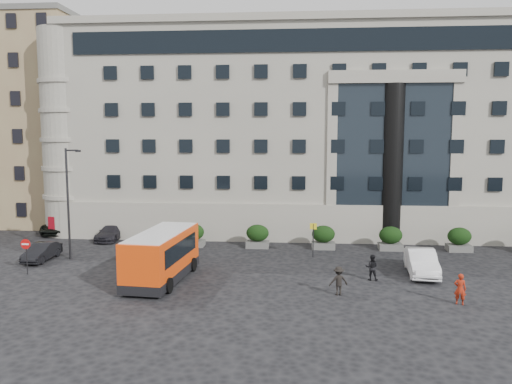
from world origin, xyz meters
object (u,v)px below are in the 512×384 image
hedge_a (193,235)px  street_lamp (69,199)px  pedestrian_b (372,267)px  hedge_d (391,238)px  no_entry_sign (26,249)px  white_taxi (421,262)px  minibus (162,254)px  hedge_b (258,236)px  pedestrian_a (460,289)px  red_truck (74,218)px  hedge_c (323,237)px  parked_car_b (42,252)px  parked_car_c (111,232)px  bus_stop_sign (313,234)px  parked_car_d (63,225)px  hedge_e (459,239)px  pedestrian_c (339,281)px

hedge_a → street_lamp: size_ratio=0.23×
pedestrian_b → hedge_d: bearing=-99.5°
hedge_a → no_entry_sign: size_ratio=0.79×
hedge_a → white_taxi: bearing=-22.7°
minibus → white_taxi: (16.27, 2.63, -0.87)m
hedge_b → pedestrian_a: size_ratio=1.10×
red_truck → white_taxi: (28.27, -11.46, -0.54)m
hedge_b → hedge_d: size_ratio=1.00×
hedge_c → parked_car_b: (-20.26, -5.30, -0.31)m
street_lamp → parked_car_c: 7.74m
pedestrian_b → bus_stop_sign: bearing=-49.9°
pedestrian_a → bus_stop_sign: bearing=-34.7°
hedge_b → parked_car_d: bearing=166.2°
hedge_d → hedge_e: bearing=0.0°
hedge_e → pedestrian_a: 13.03m
hedge_a → parked_car_b: (-9.86, -5.30, -0.31)m
pedestrian_c → hedge_c: bearing=-101.0°
hedge_a → hedge_b: same height
pedestrian_a → pedestrian_b: (-4.00, 4.11, -0.03)m
red_truck → pedestrian_b: (24.89, -12.99, -0.54)m
minibus → parked_car_b: bearing=162.8°
minibus → pedestrian_c: size_ratio=4.59×
hedge_d → pedestrian_c: 12.43m
pedestrian_a → pedestrian_c: pedestrian_a is taller
white_taxi → hedge_e: bearing=61.8°
parked_car_b → hedge_c: bearing=14.5°
red_truck → pedestrian_a: (28.89, -17.11, -0.50)m
red_truck → pedestrian_b: 28.09m
hedge_b → pedestrian_b: hedge_b is taller
hedge_c → pedestrian_c: 11.39m
parked_car_d → pedestrian_a: 34.36m
hedge_b → red_truck: red_truck is taller
parked_car_d → pedestrian_a: size_ratio=3.25×
hedge_e → parked_car_d: 34.09m
no_entry_sign → red_truck: size_ratio=0.46×
hedge_d → pedestrian_b: bearing=-107.8°
no_entry_sign → red_truck: (-2.98, 13.50, -0.31)m
street_lamp → pedestrian_a: (24.86, -7.64, -3.53)m
hedge_a → hedge_e: bearing=0.0°
parked_car_b → parked_car_c: 7.64m
street_lamp → bus_stop_sign: 17.75m
hedge_e → hedge_c: bearing=180.0°
red_truck → parked_car_c: (4.48, -2.70, -0.71)m
hedge_c → pedestrian_b: size_ratio=1.14×
street_lamp → minibus: (7.97, -4.63, -2.69)m
hedge_a → minibus: size_ratio=0.25×
parked_car_d → pedestrian_c: (23.63, -15.85, 0.06)m
parked_car_c → minibus: bearing=-56.7°
hedge_a → red_truck: 12.86m
red_truck → pedestrian_c: red_truck is taller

